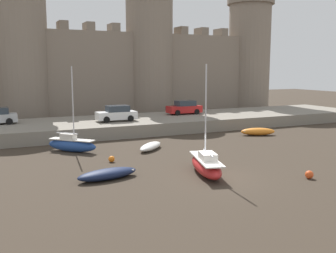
% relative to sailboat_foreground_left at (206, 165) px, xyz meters
% --- Properties ---
extents(ground_plane, '(160.00, 160.00, 0.00)m').
position_rel_sailboat_foreground_left_xyz_m(ground_plane, '(0.16, -0.85, -0.61)').
color(ground_plane, '#382D23').
extents(quay_road, '(62.67, 10.00, 1.26)m').
position_rel_sailboat_foreground_left_xyz_m(quay_road, '(0.16, 19.04, 0.01)').
color(quay_road, gray).
rests_on(quay_road, ground).
extents(castle, '(57.89, 7.21, 20.38)m').
position_rel_sailboat_foreground_left_xyz_m(castle, '(0.16, 30.37, 7.12)').
color(castle, gray).
rests_on(castle, ground).
extents(sailboat_foreground_left, '(2.82, 5.45, 6.95)m').
position_rel_sailboat_foreground_left_xyz_m(sailboat_foreground_left, '(0.00, 0.00, 0.00)').
color(sailboat_foreground_left, red).
rests_on(sailboat_foreground_left, ground).
extents(rowboat_foreground_right, '(3.60, 2.29, 0.77)m').
position_rel_sailboat_foreground_left_xyz_m(rowboat_foreground_right, '(12.17, 10.51, -0.22)').
color(rowboat_foreground_right, orange).
rests_on(rowboat_foreground_right, ground).
extents(rowboat_midflat_right, '(4.04, 1.99, 0.65)m').
position_rel_sailboat_foreground_left_xyz_m(rowboat_midflat_right, '(-6.01, 1.51, -0.28)').
color(rowboat_midflat_right, '#141E3D').
rests_on(rowboat_midflat_right, ground).
extents(sailboat_near_channel_right, '(3.80, 3.90, 6.86)m').
position_rel_sailboat_foreground_left_xyz_m(sailboat_near_channel_right, '(-6.37, 10.47, 0.01)').
color(sailboat_near_channel_right, '#234793').
rests_on(sailboat_near_channel_right, ground).
extents(rowboat_midflat_left, '(3.26, 3.29, 0.57)m').
position_rel_sailboat_foreground_left_xyz_m(rowboat_midflat_left, '(-0.32, 8.49, -0.31)').
color(rowboat_midflat_left, silver).
rests_on(rowboat_midflat_left, ground).
extents(mooring_buoy_off_centre, '(0.45, 0.45, 0.45)m').
position_rel_sailboat_foreground_left_xyz_m(mooring_buoy_off_centre, '(-4.50, 5.68, -0.39)').
color(mooring_buoy_off_centre, orange).
rests_on(mooring_buoy_off_centre, ground).
extents(mooring_buoy_mid_mud, '(0.48, 0.48, 0.48)m').
position_rel_sailboat_foreground_left_xyz_m(mooring_buoy_mid_mud, '(2.28, 4.39, -0.37)').
color(mooring_buoy_mid_mud, orange).
rests_on(mooring_buoy_mid_mud, ground).
extents(mooring_buoy_near_channel, '(0.50, 0.50, 0.50)m').
position_rel_sailboat_foreground_left_xyz_m(mooring_buoy_near_channel, '(5.19, -3.55, -0.36)').
color(mooring_buoy_near_channel, '#E04C1E').
rests_on(mooring_buoy_near_channel, ground).
extents(car_quay_west, '(4.12, 1.91, 1.62)m').
position_rel_sailboat_foreground_left_xyz_m(car_quay_west, '(9.00, 20.47, 1.42)').
color(car_quay_west, red).
rests_on(car_quay_west, quay_road).
extents(car_quay_centre_west, '(4.12, 1.91, 1.62)m').
position_rel_sailboat_foreground_left_xyz_m(car_quay_centre_west, '(-0.26, 17.82, 1.42)').
color(car_quay_centre_west, silver).
rests_on(car_quay_centre_west, quay_road).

